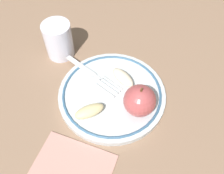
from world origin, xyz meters
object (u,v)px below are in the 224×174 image
plate (112,94)px  fork (91,73)px  apple_slice_front (89,111)px  apple_red_whole (140,101)px  apple_slice_back (123,77)px  drinking_glass (59,40)px

plate → fork: fork is taller
apple_slice_front → fork: 0.11m
plate → apple_red_whole: (0.07, -0.00, 0.04)m
plate → apple_slice_front: size_ratio=3.79×
apple_red_whole → apple_slice_front: (-0.08, -0.07, -0.02)m
apple_red_whole → apple_slice_back: apple_red_whole is taller
apple_slice_back → drinking_glass: size_ratio=0.69×
plate → apple_slice_back: size_ratio=3.79×
fork → drinking_glass: bearing=175.4°
drinking_glass → apple_red_whole: bearing=-6.0°
fork → apple_red_whole: bearing=-2.3°
apple_red_whole → drinking_glass: (-0.26, 0.03, -0.01)m
apple_slice_front → fork: bearing=66.3°
plate → drinking_glass: drinking_glass is taller
plate → apple_slice_back: 0.05m
apple_slice_front → apple_slice_back: (0.00, 0.12, 0.00)m
fork → drinking_glass: 0.12m
drinking_glass → apple_slice_front: bearing=-28.3°
plate → fork: (-0.07, 0.01, 0.01)m
plate → drinking_glass: bearing=171.9°
apple_slice_back → fork: bearing=36.2°
fork → plate: bearing=-6.7°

